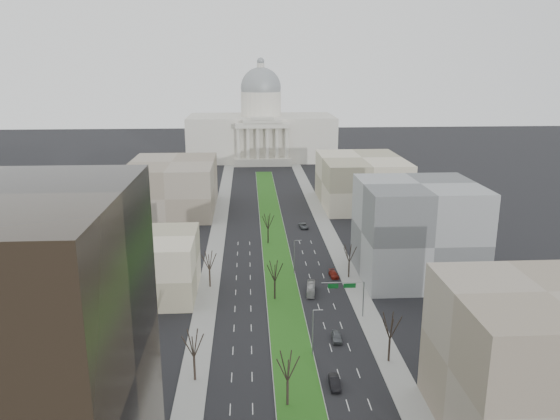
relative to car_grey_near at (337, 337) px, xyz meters
name	(u,v)px	position (x,y,z in m)	size (l,w,h in m)	color
ground	(275,243)	(-9.05, 59.71, -0.80)	(600.00, 600.00, 0.00)	black
median	(275,244)	(-9.05, 58.70, -0.70)	(8.00, 222.03, 0.20)	#999993
sidewalk_left	(211,276)	(-26.55, 34.71, -0.72)	(5.00, 330.00, 0.15)	gray
sidewalk_right	(348,273)	(8.45, 34.71, -0.72)	(5.00, 330.00, 0.15)	gray
capitol	(261,130)	(-9.05, 209.30, 15.51)	(80.00, 46.00, 55.00)	beige
building_beige_left	(140,266)	(-42.05, 24.71, 6.20)	(26.00, 22.00, 14.00)	tan
building_tan_right	(538,363)	(23.95, -28.29, 10.20)	(26.00, 24.00, 22.00)	gray
building_grey_right	(417,231)	(24.95, 31.71, 11.20)	(28.00, 26.00, 24.00)	slate
building_far_left	(173,186)	(-44.05, 99.71, 8.20)	(30.00, 40.00, 18.00)	gray
building_far_right	(361,181)	(25.95, 104.71, 8.20)	(30.00, 40.00, 18.00)	tan
tree_left_mid	(193,343)	(-26.25, -12.29, 6.20)	(5.40, 5.40, 9.72)	black
tree_left_far	(209,260)	(-26.25, 27.71, 6.04)	(5.28, 5.28, 9.50)	black
tree_right_mid	(391,326)	(8.15, -8.29, 6.36)	(5.52, 5.52, 9.94)	black
tree_right_far	(349,253)	(8.15, 31.71, 5.73)	(5.04, 5.04, 9.07)	black
tree_median_a	(288,366)	(-11.05, -20.29, 6.20)	(5.40, 5.40, 9.72)	black
tree_median_b	(275,271)	(-11.05, 19.71, 6.20)	(5.40, 5.40, 9.72)	black
tree_median_c	(268,221)	(-11.05, 59.71, 6.20)	(5.40, 5.40, 9.72)	black
streetlamp_median_b	(313,332)	(-5.29, -5.29, 4.01)	(1.90, 0.20, 9.16)	gray
streetlamp_median_c	(294,256)	(-5.29, 34.71, 4.01)	(1.90, 0.20, 9.16)	gray
mast_arm_signs	(351,291)	(4.44, 9.74, 5.31)	(9.12, 0.24, 8.09)	gray
car_grey_near	(337,337)	(0.00, 0.00, 0.00)	(1.89, 4.69, 1.60)	#565A5F
car_black	(335,382)	(-2.83, -15.49, 0.00)	(1.69, 4.83, 1.59)	black
car_red	(334,274)	(4.45, 32.38, -0.11)	(1.92, 4.72, 1.37)	maroon
car_grey_far	(303,226)	(1.12, 74.83, -0.05)	(2.48, 5.37, 1.49)	#4B4E52
box_van	(311,289)	(-2.43, 22.73, 0.26)	(1.78, 7.60, 2.12)	#BBBBBB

